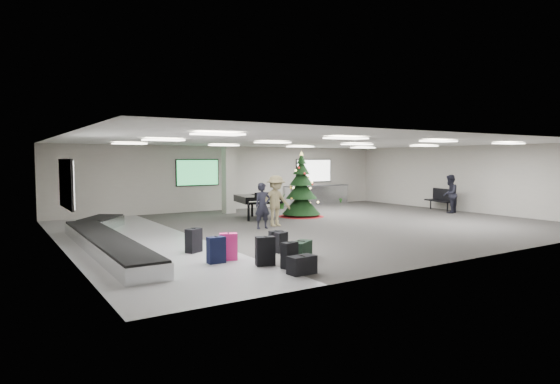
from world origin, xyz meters
TOP-DOWN VIEW (x-y plane):
  - ground at (0.00, 0.00)m, footprint 18.00×18.00m
  - room_envelope at (-0.38, 0.67)m, footprint 18.02×14.02m
  - baggage_carousel at (-7.84, -0.08)m, footprint 2.28×9.71m
  - service_counter at (5.00, 6.65)m, footprint 4.05×0.65m
  - suitcase_0 at (-4.83, -5.35)m, footprint 0.43×0.31m
  - suitcase_1 at (-5.17, -4.81)m, footprint 0.50×0.35m
  - pink_suitcase at (-5.64, -3.80)m, footprint 0.50×0.39m
  - suitcase_3 at (-4.04, -3.49)m, footprint 0.40×0.25m
  - navy_suitcase at (-6.05, -3.95)m, footprint 0.42×0.25m
  - green_duffel at (-4.00, -4.65)m, footprint 0.75×0.64m
  - suitcase_7 at (-3.99, -3.67)m, footprint 0.43×0.31m
  - suitcase_8 at (-6.02, -2.42)m, footprint 0.51×0.43m
  - black_duffel at (-4.91, -5.96)m, footprint 0.65×0.39m
  - christmas_tree at (1.12, 2.64)m, footprint 2.04×2.04m
  - grand_piano at (-0.91, 2.99)m, footprint 1.93×2.31m
  - bench at (8.48, 1.01)m, footprint 1.02×1.79m
  - traveler_a at (-2.20, 0.39)m, footprint 0.64×0.45m
  - traveler_b at (-1.45, 0.66)m, footprint 1.28×0.78m
  - traveler_bench at (7.75, -0.09)m, footprint 1.07×0.96m
  - potted_plant_left at (2.10, 5.78)m, footprint 0.53×0.47m
  - potted_plant_right at (6.49, 6.50)m, footprint 0.48×0.48m

SIDE VIEW (x-z plane):
  - ground at x=0.00m, z-range 0.00..0.00m
  - black_duffel at x=-4.91m, z-range -0.01..0.42m
  - baggage_carousel at x=-7.84m, z-range 0.00..0.43m
  - green_duffel at x=-4.00m, z-range -0.01..0.46m
  - suitcase_7 at x=-3.99m, z-range -0.01..0.56m
  - suitcase_3 at x=-4.04m, z-range -0.01..0.58m
  - suitcase_0 at x=-4.83m, z-range -0.01..0.62m
  - navy_suitcase at x=-6.05m, z-range -0.01..0.66m
  - suitcase_8 at x=-6.02m, z-range -0.01..0.67m
  - pink_suitcase at x=-5.64m, z-range -0.01..0.69m
  - suitcase_1 at x=-5.17m, z-range -0.01..0.71m
  - potted_plant_right at x=6.49m, z-range 0.00..0.74m
  - potted_plant_left at x=2.10m, z-range 0.00..0.80m
  - service_counter at x=5.00m, z-range 0.01..1.09m
  - bench at x=8.48m, z-range 0.07..1.15m
  - grand_piano at x=-0.91m, z-range 0.25..1.42m
  - traveler_a at x=-2.20m, z-range 0.00..1.68m
  - traveler_bench at x=7.75m, z-range 0.00..1.82m
  - traveler_b at x=-1.45m, z-range 0.00..1.93m
  - christmas_tree at x=1.12m, z-range -0.46..2.45m
  - room_envelope at x=-0.38m, z-range 0.73..3.94m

